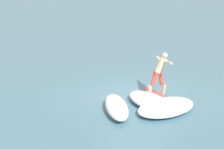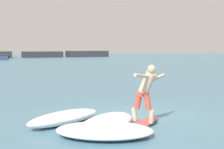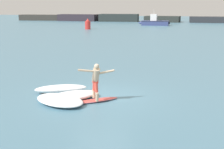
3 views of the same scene
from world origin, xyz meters
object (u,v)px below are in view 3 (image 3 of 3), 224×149
at_px(surfboard, 95,101).
at_px(channel_marker_buoy, 88,24).
at_px(surfer, 96,79).
at_px(fishing_boat_near_jetty, 154,22).

height_order(surfboard, channel_marker_buoy, channel_marker_buoy).
height_order(surfer, fishing_boat_near_jetty, fishing_boat_near_jetty).
distance_m(surfer, channel_marker_buoy, 39.56).
bearing_deg(surfer, channel_marker_buoy, 108.64).
distance_m(surfboard, channel_marker_buoy, 39.48).
bearing_deg(fishing_boat_near_jetty, surfboard, -86.55).
bearing_deg(fishing_boat_near_jetty, channel_marker_buoy, -127.22).
relative_size(surfer, fishing_boat_near_jetty, 0.25).
xyz_separation_m(surfer, channel_marker_buoy, (-12.64, 37.49, -0.23)).
height_order(surfer, channel_marker_buoy, channel_marker_buoy).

